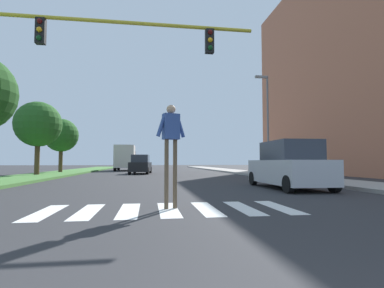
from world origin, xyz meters
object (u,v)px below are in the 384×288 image
(sedan_midblock, at_px, (141,165))
(traffic_light_gantry, at_px, (40,54))
(truck_box_delivery, at_px, (126,158))
(tree_distant, at_px, (61,135))
(suv_crossing, at_px, (288,166))
(pedestrian_performer, at_px, (171,139))
(street_lamp_right, at_px, (267,116))
(tree_far, at_px, (38,124))

(sedan_midblock, bearing_deg, traffic_light_gantry, -97.89)
(traffic_light_gantry, bearing_deg, sedan_midblock, 82.11)
(sedan_midblock, height_order, truck_box_delivery, truck_box_delivery)
(traffic_light_gantry, bearing_deg, tree_distant, 103.87)
(truck_box_delivery, bearing_deg, tree_distant, -122.60)
(sedan_midblock, distance_m, truck_box_delivery, 10.33)
(tree_distant, height_order, suv_crossing, tree_distant)
(sedan_midblock, bearing_deg, suv_crossing, -68.11)
(sedan_midblock, bearing_deg, pedestrian_performer, -86.54)
(truck_box_delivery, bearing_deg, street_lamp_right, -55.29)
(tree_far, bearing_deg, tree_distant, 89.26)
(tree_far, height_order, traffic_light_gantry, traffic_light_gantry)
(tree_distant, distance_m, suv_crossing, 22.88)
(tree_distant, relative_size, pedestrian_performer, 2.03)
(street_lamp_right, relative_size, pedestrian_performer, 3.01)
(tree_distant, bearing_deg, street_lamp_right, -26.34)
(tree_far, distance_m, suv_crossing, 18.83)
(truck_box_delivery, bearing_deg, pedestrian_performer, -83.70)
(sedan_midblock, relative_size, truck_box_delivery, 0.72)
(suv_crossing, bearing_deg, sedan_midblock, 111.89)
(sedan_midblock, bearing_deg, tree_distant, 167.62)
(tree_far, distance_m, truck_box_delivery, 15.37)
(tree_distant, height_order, pedestrian_performer, tree_distant)
(tree_distant, relative_size, street_lamp_right, 0.67)
(street_lamp_right, bearing_deg, tree_far, 171.11)
(pedestrian_performer, height_order, suv_crossing, pedestrian_performer)
(tree_far, xyz_separation_m, truck_box_delivery, (5.46, 14.18, -2.31))
(tree_far, distance_m, sedan_midblock, 9.20)
(pedestrian_performer, bearing_deg, sedan_midblock, 93.46)
(tree_distant, distance_m, truck_box_delivery, 10.18)
(traffic_light_gantry, height_order, street_lamp_right, street_lamp_right)
(traffic_light_gantry, bearing_deg, pedestrian_performer, -30.93)
(tree_far, bearing_deg, traffic_light_gantry, -70.64)
(tree_far, height_order, truck_box_delivery, tree_far)
(pedestrian_performer, bearing_deg, traffic_light_gantry, 149.07)
(tree_far, xyz_separation_m, sedan_midblock, (7.61, 4.11, -3.13))
(traffic_light_gantry, distance_m, truck_box_delivery, 28.68)
(street_lamp_right, relative_size, suv_crossing, 1.62)
(tree_distant, xyz_separation_m, pedestrian_performer, (8.78, -22.41, -1.95))
(suv_crossing, bearing_deg, traffic_light_gantry, -166.00)
(tree_distant, xyz_separation_m, street_lamp_right, (17.06, -8.45, 0.98))
(street_lamp_right, xyz_separation_m, suv_crossing, (-3.02, -9.42, -3.66))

